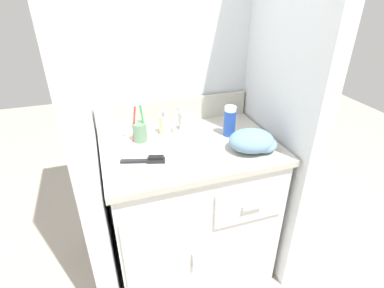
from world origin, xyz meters
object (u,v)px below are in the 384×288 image
(shaving_cream_can, at_px, (230,121))
(hand_towel, at_px, (254,141))
(hairbrush, at_px, (149,160))
(toothbrush_cup, at_px, (140,131))
(soap_dispenser, at_px, (164,124))

(shaving_cream_can, distance_m, hand_towel, 0.18)
(shaving_cream_can, relative_size, hand_towel, 0.71)
(hairbrush, xyz_separation_m, hand_towel, (0.48, -0.04, 0.03))
(hand_towel, bearing_deg, hairbrush, 174.62)
(toothbrush_cup, height_order, hairbrush, toothbrush_cup)
(toothbrush_cup, bearing_deg, hairbrush, -89.07)
(hairbrush, bearing_deg, soap_dispenser, 78.74)
(shaving_cream_can, height_order, hand_towel, shaving_cream_can)
(toothbrush_cup, xyz_separation_m, soap_dispenser, (0.13, 0.04, 0.00))
(soap_dispenser, bearing_deg, shaving_cream_can, -21.47)
(toothbrush_cup, xyz_separation_m, hairbrush, (0.00, -0.21, -0.04))
(soap_dispenser, relative_size, hand_towel, 0.61)
(soap_dispenser, xyz_separation_m, shaving_cream_can, (0.30, -0.12, 0.02))
(toothbrush_cup, relative_size, shaving_cream_can, 1.29)
(toothbrush_cup, bearing_deg, hand_towel, -27.59)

